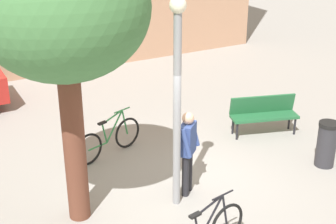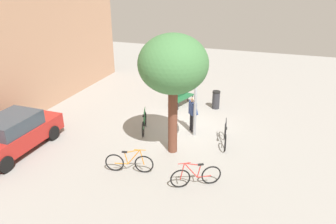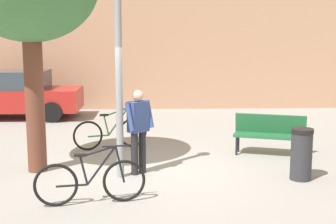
# 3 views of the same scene
# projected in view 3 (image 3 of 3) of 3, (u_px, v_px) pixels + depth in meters

# --- Properties ---
(ground_plane) EXTENTS (36.00, 36.00, 0.00)m
(ground_plane) POSITION_uv_depth(u_px,v_px,m) (145.00, 170.00, 9.78)
(ground_plane) COLOR gray
(lamppost) EXTENTS (0.28, 0.28, 3.79)m
(lamppost) POSITION_uv_depth(u_px,v_px,m) (119.00, 62.00, 8.95)
(lamppost) COLOR gray
(lamppost) RESTS_ON ground_plane
(person_by_lamppost) EXTENTS (0.59, 0.56, 1.67)m
(person_by_lamppost) POSITION_uv_depth(u_px,v_px,m) (138.00, 126.00, 9.36)
(person_by_lamppost) COLOR #232328
(person_by_lamppost) RESTS_ON ground_plane
(park_bench) EXTENTS (1.67, 0.94, 0.92)m
(park_bench) POSITION_uv_depth(u_px,v_px,m) (270.00, 131.00, 10.92)
(park_bench) COLOR #236038
(park_bench) RESTS_ON ground_plane
(bicycle_green) EXTENTS (1.74, 0.60, 0.97)m
(bicycle_green) POSITION_uv_depth(u_px,v_px,m) (111.00, 133.00, 11.52)
(bicycle_green) COLOR black
(bicycle_green) RESTS_ON ground_plane
(bicycle_black) EXTENTS (1.79, 0.36, 0.97)m
(bicycle_black) POSITION_uv_depth(u_px,v_px,m) (91.00, 181.00, 7.79)
(bicycle_black) COLOR black
(bicycle_black) RESTS_ON ground_plane
(parked_car_red) EXTENTS (4.21, 1.84, 1.55)m
(parked_car_red) POSITION_uv_depth(u_px,v_px,m) (15.00, 94.00, 15.56)
(parked_car_red) COLOR #AD231E
(parked_car_red) RESTS_ON ground_plane
(trash_bin) EXTENTS (0.42, 0.42, 0.99)m
(trash_bin) POSITION_uv_depth(u_px,v_px,m) (301.00, 154.00, 9.07)
(trash_bin) COLOR #2D2D33
(trash_bin) RESTS_ON ground_plane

